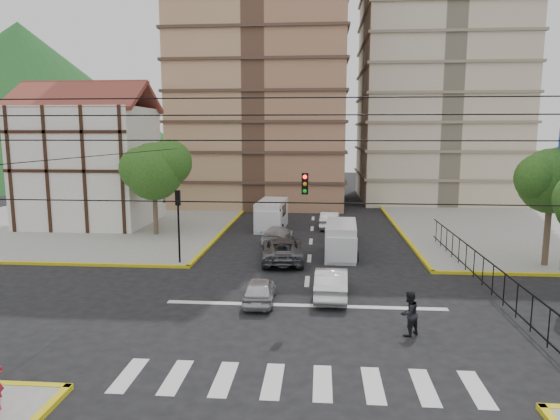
# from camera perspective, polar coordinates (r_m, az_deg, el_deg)

# --- Properties ---
(ground) EXTENTS (160.00, 160.00, 0.00)m
(ground) POSITION_cam_1_polar(r_m,az_deg,el_deg) (22.44, 2.76, -11.88)
(ground) COLOR black
(ground) RESTS_ON ground
(sidewalk_nw) EXTENTS (26.00, 26.00, 0.15)m
(sidewalk_nw) POSITION_cam_1_polar(r_m,az_deg,el_deg) (46.56, -21.75, -1.51)
(sidewalk_nw) COLOR gray
(sidewalk_nw) RESTS_ON ground
(crosswalk_stripes) EXTENTS (12.00, 2.40, 0.01)m
(crosswalk_stripes) POSITION_cam_1_polar(r_m,az_deg,el_deg) (16.97, 2.03, -19.04)
(crosswalk_stripes) COLOR silver
(crosswalk_stripes) RESTS_ON ground
(stop_line) EXTENTS (13.00, 0.40, 0.01)m
(stop_line) POSITION_cam_1_polar(r_m,az_deg,el_deg) (23.57, 2.86, -10.84)
(stop_line) COLOR silver
(stop_line) RESTS_ON ground
(tudor_building) EXTENTS (10.80, 8.05, 12.23)m
(tudor_building) POSITION_cam_1_polar(r_m,az_deg,el_deg) (45.53, -20.99, 4.88)
(tudor_building) COLOR silver
(tudor_building) RESTS_ON ground
(distant_hill) EXTENTS (70.00, 70.00, 28.00)m
(distant_hill) POSITION_cam_1_polar(r_m,az_deg,el_deg) (106.83, -27.29, 11.14)
(distant_hill) COLOR #1C551D
(distant_hill) RESTS_ON ground
(park_fence) EXTENTS (0.10, 22.50, 1.66)m
(park_fence) POSITION_cam_1_polar(r_m,az_deg,el_deg) (27.96, 22.06, -8.31)
(park_fence) COLOR black
(park_fence) RESTS_ON ground
(tree_park_c) EXTENTS (4.65, 3.80, 7.25)m
(tree_park_c) POSITION_cam_1_polar(r_m,az_deg,el_deg) (32.97, 28.74, 3.23)
(tree_park_c) COLOR #473828
(tree_park_c) RESTS_ON ground
(tree_tudor) EXTENTS (5.39, 4.40, 7.43)m
(tree_tudor) POSITION_cam_1_polar(r_m,az_deg,el_deg) (39.16, -14.09, 4.60)
(tree_tudor) COLOR #473828
(tree_tudor) RESTS_ON ground
(traffic_light_nw) EXTENTS (0.28, 0.22, 4.40)m
(traffic_light_nw) POSITION_cam_1_polar(r_m,az_deg,el_deg) (30.39, -11.55, -0.47)
(traffic_light_nw) COLOR black
(traffic_light_nw) RESTS_ON ground
(traffic_light_hanging) EXTENTS (18.00, 9.12, 0.92)m
(traffic_light_hanging) POSITION_cam_1_polar(r_m,az_deg,el_deg) (19.07, 2.68, 2.71)
(traffic_light_hanging) COLOR black
(traffic_light_hanging) RESTS_ON ground
(van_right_lane) EXTENTS (2.11, 4.92, 2.18)m
(van_right_lane) POSITION_cam_1_polar(r_m,az_deg,el_deg) (32.26, 6.99, -3.53)
(van_right_lane) COLOR silver
(van_right_lane) RESTS_ON ground
(van_left_lane) EXTENTS (2.38, 5.38, 2.37)m
(van_left_lane) POSITION_cam_1_polar(r_m,az_deg,el_deg) (41.12, -0.99, -0.65)
(van_left_lane) COLOR silver
(van_left_lane) RESTS_ON ground
(car_silver_front_left) EXTENTS (1.53, 3.61, 1.22)m
(car_silver_front_left) POSITION_cam_1_polar(r_m,az_deg,el_deg) (23.77, -2.33, -9.12)
(car_silver_front_left) COLOR silver
(car_silver_front_left) RESTS_ON ground
(car_white_front_right) EXTENTS (1.69, 4.46, 1.45)m
(car_white_front_right) POSITION_cam_1_polar(r_m,az_deg,el_deg) (24.62, 5.87, -8.23)
(car_white_front_right) COLOR silver
(car_white_front_right) RESTS_ON ground
(car_grey_mid_left) EXTENTS (2.98, 5.60, 1.50)m
(car_grey_mid_left) POSITION_cam_1_polar(r_m,az_deg,el_deg) (31.06, 0.27, -4.54)
(car_grey_mid_left) COLOR #57595F
(car_grey_mid_left) RESTS_ON ground
(car_silver_rear_left) EXTENTS (2.33, 4.44, 1.23)m
(car_silver_rear_left) POSITION_cam_1_polar(r_m,az_deg,el_deg) (36.32, -0.25, -2.79)
(car_silver_rear_left) COLOR silver
(car_silver_rear_left) RESTS_ON ground
(car_darkgrey_mid_right) EXTENTS (1.91, 4.06, 1.34)m
(car_darkgrey_mid_right) POSITION_cam_1_polar(r_m,az_deg,el_deg) (37.36, 7.36, -2.44)
(car_darkgrey_mid_right) COLOR #262729
(car_darkgrey_mid_right) RESTS_ON ground
(car_white_rear_right) EXTENTS (1.80, 4.40, 1.42)m
(car_white_rear_right) POSITION_cam_1_polar(r_m,az_deg,el_deg) (41.96, 5.72, -1.12)
(car_white_rear_right) COLOR silver
(car_white_rear_right) RESTS_ON ground
(pedestrian_crosswalk) EXTENTS (1.12, 1.09, 1.81)m
(pedestrian_crosswalk) POSITION_cam_1_polar(r_m,az_deg,el_deg) (20.65, 14.52, -11.36)
(pedestrian_crosswalk) COLOR black
(pedestrian_crosswalk) RESTS_ON ground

